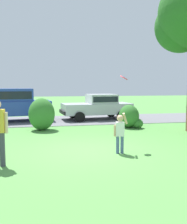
# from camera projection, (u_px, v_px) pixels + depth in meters

# --- Properties ---
(ground_plane) EXTENTS (80.00, 80.00, 0.00)m
(ground_plane) POSITION_uv_depth(u_px,v_px,m) (89.00, 150.00, 8.24)
(ground_plane) COLOR #518E42
(driveway_strip) EXTENTS (28.00, 4.40, 0.02)m
(driveway_strip) POSITION_uv_depth(u_px,v_px,m) (68.00, 120.00, 15.33)
(driveway_strip) COLOR slate
(driveway_strip) RESTS_ON ground
(shrub_near_tree) EXTENTS (1.23, 1.17, 1.51)m
(shrub_near_tree) POSITION_uv_depth(u_px,v_px,m) (42.00, 114.00, 11.90)
(shrub_near_tree) COLOR #33702B
(shrub_near_tree) RESTS_ON ground
(shrub_centre_left) EXTENTS (1.13, 1.12, 1.14)m
(shrub_centre_left) POSITION_uv_depth(u_px,v_px,m) (130.00, 117.00, 12.67)
(shrub_centre_left) COLOR #33702B
(shrub_centre_left) RESTS_ON ground
(parked_sedan) EXTENTS (4.54, 2.39, 1.56)m
(parked_sedan) POSITION_uv_depth(u_px,v_px,m) (98.00, 106.00, 15.70)
(parked_sedan) COLOR silver
(parked_sedan) RESTS_ON ground
(parked_suv) EXTENTS (4.89, 2.53, 1.92)m
(parked_suv) POSITION_uv_depth(u_px,v_px,m) (11.00, 103.00, 14.70)
(parked_suv) COLOR #28429E
(parked_suv) RESTS_ON ground
(child_thrower) EXTENTS (0.47, 0.23, 1.29)m
(child_thrower) POSITION_uv_depth(u_px,v_px,m) (120.00, 131.00, 7.82)
(child_thrower) COLOR #4C608C
(child_thrower) RESTS_ON ground
(frisbee) EXTENTS (0.28, 0.28, 0.20)m
(frisbee) POSITION_uv_depth(u_px,v_px,m) (124.00, 78.00, 8.46)
(frisbee) COLOR red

